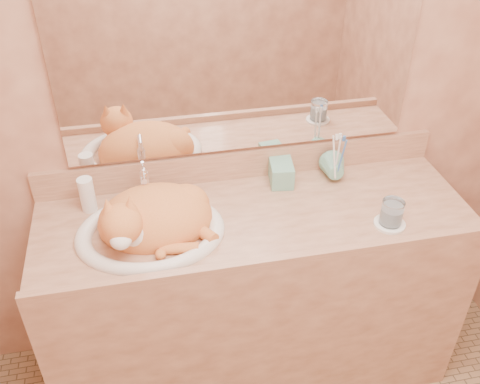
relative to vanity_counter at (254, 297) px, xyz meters
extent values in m
cube|color=#965B44|center=(0.00, 0.28, 0.82)|extent=(2.40, 0.02, 2.50)
cube|color=white|center=(0.00, 0.26, 0.97)|extent=(1.30, 0.02, 0.80)
imported|color=#6DAF96|center=(0.14, 0.13, 0.52)|extent=(0.10, 0.10, 0.20)
imported|color=#6DAF96|center=(0.35, 0.13, 0.47)|extent=(0.12, 0.12, 0.10)
cylinder|color=white|center=(0.46, -0.15, 0.43)|extent=(0.11, 0.11, 0.01)
cylinder|color=white|center=(0.46, -0.15, 0.48)|extent=(0.08, 0.08, 0.09)
cylinder|color=white|center=(-0.59, 0.17, 0.49)|extent=(0.06, 0.06, 0.13)
camera|label=1|loc=(-0.37, -1.49, 1.64)|focal=40.00mm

